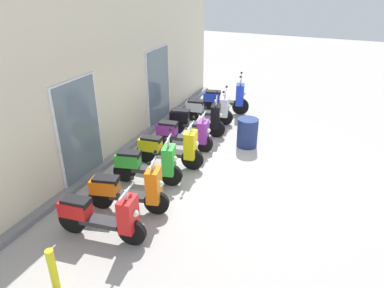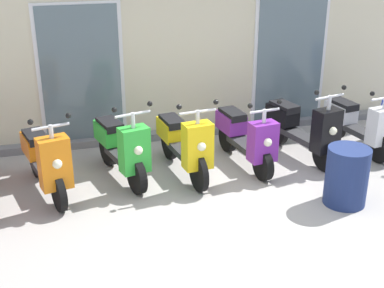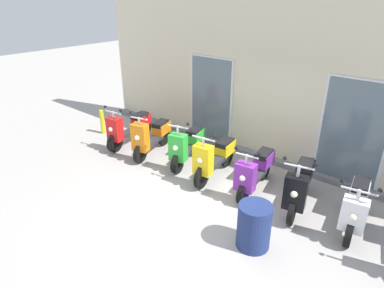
{
  "view_description": "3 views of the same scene",
  "coord_description": "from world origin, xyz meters",
  "px_view_note": "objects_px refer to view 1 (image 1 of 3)",
  "views": [
    {
      "loc": [
        -7.25,
        -2.32,
        4.25
      ],
      "look_at": [
        -0.22,
        0.7,
        0.54
      ],
      "focal_mm": 33.54,
      "sensor_mm": 36.0,
      "label": 1
    },
    {
      "loc": [
        -2.22,
        -5.52,
        3.35
      ],
      "look_at": [
        -0.45,
        0.93,
        0.55
      ],
      "focal_mm": 49.02,
      "sensor_mm": 36.0,
      "label": 2
    },
    {
      "loc": [
        3.26,
        -4.14,
        3.8
      ],
      "look_at": [
        -0.8,
        0.7,
        0.87
      ],
      "focal_mm": 31.13,
      "sensor_mm": 36.0,
      "label": 3
    }
  ],
  "objects_px": {
    "curb_bollard": "(53,269)",
    "scooter_red": "(101,215)",
    "scooter_purple": "(184,133)",
    "scooter_blue": "(226,98)",
    "scooter_yellow": "(170,147)",
    "scooter_white": "(209,109)",
    "scooter_green": "(148,164)",
    "scooter_orange": "(130,189)",
    "trash_bin": "(247,133)",
    "scooter_black": "(198,119)"
  },
  "relations": [
    {
      "from": "scooter_orange",
      "to": "trash_bin",
      "type": "relative_size",
      "value": 2.05
    },
    {
      "from": "scooter_blue",
      "to": "scooter_purple",
      "type": "bearing_deg",
      "value": 177.01
    },
    {
      "from": "scooter_white",
      "to": "scooter_purple",
      "type": "bearing_deg",
      "value": -178.34
    },
    {
      "from": "scooter_red",
      "to": "curb_bollard",
      "type": "height_order",
      "value": "scooter_red"
    },
    {
      "from": "scooter_red",
      "to": "scooter_white",
      "type": "height_order",
      "value": "scooter_red"
    },
    {
      "from": "trash_bin",
      "to": "curb_bollard",
      "type": "distance_m",
      "value": 5.91
    },
    {
      "from": "scooter_green",
      "to": "scooter_black",
      "type": "xyz_separation_m",
      "value": [
        2.78,
        -0.0,
        0.01
      ]
    },
    {
      "from": "scooter_purple",
      "to": "scooter_black",
      "type": "height_order",
      "value": "scooter_black"
    },
    {
      "from": "trash_bin",
      "to": "scooter_black",
      "type": "bearing_deg",
      "value": 85.82
    },
    {
      "from": "scooter_yellow",
      "to": "scooter_blue",
      "type": "xyz_separation_m",
      "value": [
        3.9,
        -0.08,
        0.02
      ]
    },
    {
      "from": "scooter_purple",
      "to": "scooter_black",
      "type": "distance_m",
      "value": 0.94
    },
    {
      "from": "scooter_purple",
      "to": "scooter_blue",
      "type": "relative_size",
      "value": 1.0
    },
    {
      "from": "scooter_yellow",
      "to": "curb_bollard",
      "type": "relative_size",
      "value": 2.39
    },
    {
      "from": "scooter_purple",
      "to": "scooter_blue",
      "type": "bearing_deg",
      "value": -2.99
    },
    {
      "from": "scooter_white",
      "to": "scooter_blue",
      "type": "distance_m",
      "value": 1.03
    },
    {
      "from": "scooter_white",
      "to": "scooter_red",
      "type": "bearing_deg",
      "value": -177.99
    },
    {
      "from": "scooter_purple",
      "to": "scooter_blue",
      "type": "height_order",
      "value": "scooter_blue"
    },
    {
      "from": "scooter_red",
      "to": "trash_bin",
      "type": "relative_size",
      "value": 2.14
    },
    {
      "from": "scooter_yellow",
      "to": "scooter_white",
      "type": "xyz_separation_m",
      "value": [
        2.9,
        0.13,
        -0.04
      ]
    },
    {
      "from": "scooter_white",
      "to": "curb_bollard",
      "type": "distance_m",
      "value": 6.87
    },
    {
      "from": "scooter_red",
      "to": "scooter_white",
      "type": "relative_size",
      "value": 1.09
    },
    {
      "from": "scooter_red",
      "to": "scooter_black",
      "type": "height_order",
      "value": "scooter_black"
    },
    {
      "from": "scooter_blue",
      "to": "curb_bollard",
      "type": "xyz_separation_m",
      "value": [
        -7.87,
        0.01,
        -0.17
      ]
    },
    {
      "from": "curb_bollard",
      "to": "scooter_red",
      "type": "bearing_deg",
      "value": -0.21
    },
    {
      "from": "scooter_purple",
      "to": "scooter_white",
      "type": "bearing_deg",
      "value": 1.66
    },
    {
      "from": "scooter_blue",
      "to": "scooter_red",
      "type": "bearing_deg",
      "value": 179.91
    },
    {
      "from": "scooter_blue",
      "to": "scooter_yellow",
      "type": "bearing_deg",
      "value": 178.86
    },
    {
      "from": "curb_bollard",
      "to": "scooter_purple",
      "type": "bearing_deg",
      "value": 1.62
    },
    {
      "from": "scooter_purple",
      "to": "trash_bin",
      "type": "height_order",
      "value": "scooter_purple"
    },
    {
      "from": "scooter_orange",
      "to": "scooter_white",
      "type": "bearing_deg",
      "value": 2.58
    },
    {
      "from": "scooter_yellow",
      "to": "scooter_purple",
      "type": "height_order",
      "value": "scooter_yellow"
    },
    {
      "from": "scooter_orange",
      "to": "trash_bin",
      "type": "xyz_separation_m",
      "value": [
        3.7,
        -1.29,
        -0.11
      ]
    },
    {
      "from": "scooter_black",
      "to": "scooter_blue",
      "type": "height_order",
      "value": "scooter_blue"
    },
    {
      "from": "scooter_white",
      "to": "scooter_blue",
      "type": "bearing_deg",
      "value": -11.74
    },
    {
      "from": "scooter_yellow",
      "to": "scooter_white",
      "type": "relative_size",
      "value": 1.1
    },
    {
      "from": "scooter_white",
      "to": "scooter_orange",
      "type": "bearing_deg",
      "value": -177.42
    },
    {
      "from": "scooter_red",
      "to": "scooter_purple",
      "type": "xyz_separation_m",
      "value": [
        3.75,
        0.14,
        -0.03
      ]
    },
    {
      "from": "scooter_green",
      "to": "scooter_orange",
      "type": "bearing_deg",
      "value": -170.06
    },
    {
      "from": "scooter_orange",
      "to": "scooter_black",
      "type": "height_order",
      "value": "scooter_black"
    },
    {
      "from": "scooter_green",
      "to": "scooter_white",
      "type": "xyz_separation_m",
      "value": [
        3.77,
        0.04,
        -0.03
      ]
    },
    {
      "from": "scooter_purple",
      "to": "curb_bollard",
      "type": "height_order",
      "value": "scooter_purple"
    },
    {
      "from": "scooter_white",
      "to": "curb_bollard",
      "type": "height_order",
      "value": "scooter_white"
    },
    {
      "from": "scooter_black",
      "to": "scooter_white",
      "type": "distance_m",
      "value": 0.99
    },
    {
      "from": "trash_bin",
      "to": "curb_bollard",
      "type": "bearing_deg",
      "value": 167.16
    },
    {
      "from": "scooter_orange",
      "to": "trash_bin",
      "type": "distance_m",
      "value": 3.92
    },
    {
      "from": "scooter_blue",
      "to": "trash_bin",
      "type": "height_order",
      "value": "scooter_blue"
    },
    {
      "from": "scooter_black",
      "to": "trash_bin",
      "type": "bearing_deg",
      "value": -94.18
    },
    {
      "from": "scooter_blue",
      "to": "trash_bin",
      "type": "relative_size",
      "value": 2.03
    },
    {
      "from": "scooter_white",
      "to": "trash_bin",
      "type": "height_order",
      "value": "scooter_white"
    },
    {
      "from": "scooter_red",
      "to": "scooter_purple",
      "type": "distance_m",
      "value": 3.75
    }
  ]
}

